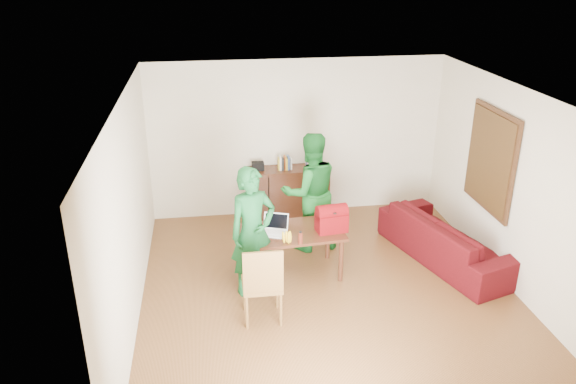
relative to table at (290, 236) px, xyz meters
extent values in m
cube|color=#412710|center=(0.44, -0.60, -0.65)|extent=(5.00, 5.50, 0.10)
cube|color=white|center=(0.44, -0.60, 2.15)|extent=(5.00, 5.50, 0.10)
cube|color=beige|center=(0.44, 2.20, 0.75)|extent=(5.00, 0.10, 2.70)
cube|color=beige|center=(0.44, -3.40, 0.75)|extent=(5.00, 0.10, 2.70)
cube|color=beige|center=(-2.11, -0.60, 0.75)|extent=(0.10, 5.50, 2.70)
cube|color=beige|center=(2.99, -0.60, 0.75)|extent=(0.10, 5.50, 2.70)
cube|color=#3F2614|center=(2.90, 0.10, 0.95)|extent=(0.04, 1.28, 1.48)
cube|color=#492C16|center=(2.87, 0.10, 0.95)|extent=(0.01, 1.18, 1.36)
cube|color=black|center=(0.24, 1.91, -0.15)|extent=(1.40, 0.45, 0.90)
cube|color=black|center=(-0.26, 1.91, 0.37)|extent=(0.20, 0.14, 0.14)
cube|color=silver|center=(0.69, 1.91, 0.37)|extent=(0.24, 0.22, 0.14)
ellipsoid|color=#173197|center=(0.69, 1.91, 0.47)|extent=(0.14, 0.14, 0.07)
cube|color=black|center=(0.00, 0.00, 0.06)|extent=(1.51, 0.92, 0.04)
cylinder|color=black|center=(-0.63, -0.37, -0.28)|extent=(0.06, 0.06, 0.65)
cylinder|color=black|center=(0.67, -0.29, -0.28)|extent=(0.06, 0.06, 0.65)
cylinder|color=black|center=(-0.67, 0.29, -0.28)|extent=(0.06, 0.06, 0.65)
cylinder|color=black|center=(0.63, 0.37, -0.28)|extent=(0.06, 0.06, 0.65)
cube|color=brown|center=(-0.51, -1.01, -0.11)|extent=(0.49, 0.47, 0.05)
cube|color=brown|center=(-0.51, -1.22, 0.18)|extent=(0.48, 0.04, 0.55)
imported|color=#135627|center=(-0.55, -0.35, 0.29)|extent=(0.76, 0.63, 1.78)
imported|color=#145D1F|center=(0.42, 0.77, 0.33)|extent=(1.00, 0.83, 1.86)
cube|color=white|center=(-0.24, -0.06, 0.09)|extent=(0.41, 0.35, 0.02)
cube|color=black|center=(-0.24, -0.06, 0.22)|extent=(0.36, 0.20, 0.22)
cylinder|color=#531D13|center=(0.08, -0.38, 0.17)|extent=(0.08, 0.08, 0.18)
cube|color=#6A070A|center=(0.57, -0.07, 0.24)|extent=(0.45, 0.29, 0.31)
imported|color=#3E0816|center=(2.39, 0.07, -0.26)|extent=(1.56, 2.49, 0.68)
camera|label=1|loc=(-1.06, -6.91, 3.62)|focal=35.00mm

